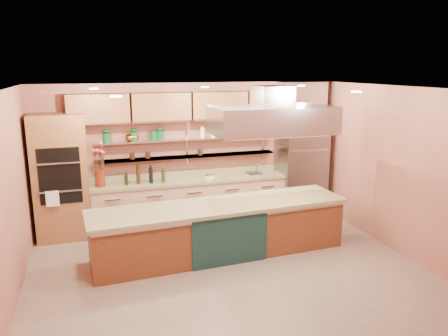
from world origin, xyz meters
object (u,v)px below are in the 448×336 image
object	(u,v)px
island	(220,229)
kitchen_scale	(209,176)
flower_vase	(100,178)
green_canister	(153,136)
refrigerator	(301,166)
copper_kettle	(130,137)

from	to	relation	value
island	kitchen_scale	size ratio (longest dim) A/B	25.53
island	flower_vase	world-z (taller)	flower_vase
kitchen_scale	green_canister	world-z (taller)	green_canister
flower_vase	green_canister	distance (m)	1.29
refrigerator	kitchen_scale	xyz separation A→B (m)	(-2.03, 0.01, -0.07)
refrigerator	green_canister	distance (m)	3.18
island	green_canister	world-z (taller)	green_canister
refrigerator	flower_vase	xyz separation A→B (m)	(-4.13, 0.01, 0.04)
copper_kettle	green_canister	world-z (taller)	green_canister
island	green_canister	bearing A→B (deg)	111.17
kitchen_scale	copper_kettle	distance (m)	1.72
island	flower_vase	bearing A→B (deg)	136.80
flower_vase	green_canister	bearing A→B (deg)	11.82
refrigerator	copper_kettle	distance (m)	3.61
flower_vase	kitchen_scale	distance (m)	2.10
island	kitchen_scale	xyz separation A→B (m)	(0.24, 1.56, 0.54)
kitchen_scale	green_canister	size ratio (longest dim) A/B	0.94
refrigerator	kitchen_scale	distance (m)	2.03
green_canister	copper_kettle	bearing A→B (deg)	180.00
copper_kettle	green_canister	distance (m)	0.45
island	copper_kettle	size ratio (longest dim) A/B	22.70
island	green_canister	size ratio (longest dim) A/B	24.09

